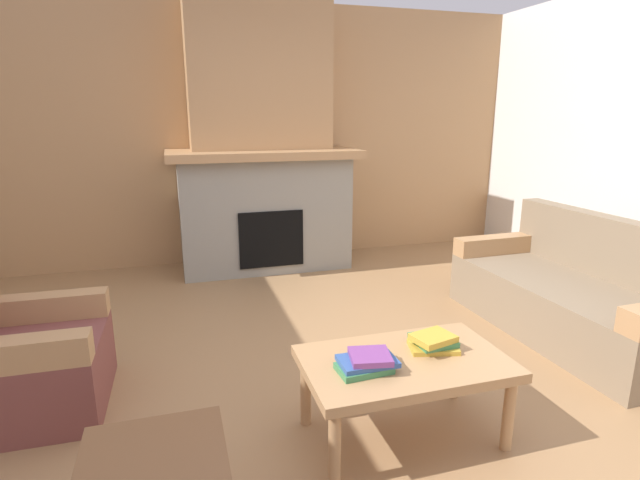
# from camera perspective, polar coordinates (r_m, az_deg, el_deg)

# --- Properties ---
(ground) EXTENTS (9.00, 9.00, 0.00)m
(ground) POSITION_cam_1_polar(r_m,az_deg,el_deg) (3.05, 3.14, -17.11)
(ground) COLOR #9E754C
(wall_back_wood_panel) EXTENTS (6.00, 0.12, 2.70)m
(wall_back_wood_panel) POSITION_cam_1_polar(r_m,az_deg,el_deg) (5.52, -7.44, 11.82)
(wall_back_wood_panel) COLOR tan
(wall_back_wood_panel) RESTS_ON ground
(fireplace) EXTENTS (1.90, 0.82, 2.70)m
(fireplace) POSITION_cam_1_polar(r_m,az_deg,el_deg) (5.16, -6.68, 9.59)
(fireplace) COLOR gray
(fireplace) RESTS_ON ground
(couch) EXTENTS (0.88, 1.82, 0.85)m
(couch) POSITION_cam_1_polar(r_m,az_deg,el_deg) (4.12, 27.33, -5.73)
(couch) COLOR #847056
(couch) RESTS_ON ground
(armchair) EXTENTS (0.77, 0.77, 0.85)m
(armchair) POSITION_cam_1_polar(r_m,az_deg,el_deg) (3.20, -31.31, -11.79)
(armchair) COLOR brown
(armchair) RESTS_ON ground
(coffee_table) EXTENTS (1.00, 0.60, 0.43)m
(coffee_table) POSITION_cam_1_polar(r_m,az_deg,el_deg) (2.55, 9.70, -14.38)
(coffee_table) COLOR tan
(coffee_table) RESTS_ON ground
(book_stack_near_edge) EXTENTS (0.28, 0.21, 0.08)m
(book_stack_near_edge) POSITION_cam_1_polar(r_m,az_deg,el_deg) (2.38, 5.43, -13.84)
(book_stack_near_edge) COLOR #3D7F4C
(book_stack_near_edge) RESTS_ON coffee_table
(book_stack_center) EXTENTS (0.27, 0.23, 0.08)m
(book_stack_center) POSITION_cam_1_polar(r_m,az_deg,el_deg) (2.62, 12.89, -11.32)
(book_stack_center) COLOR gold
(book_stack_center) RESTS_ON coffee_table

